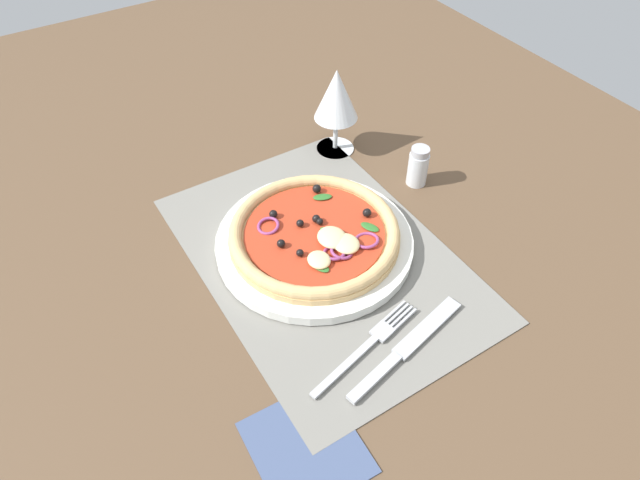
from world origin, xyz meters
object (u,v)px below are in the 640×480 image
at_px(pepper_shaker, 418,166).
at_px(fork, 370,343).
at_px(knife, 407,346).
at_px(napkin, 306,447).
at_px(wine_glass, 336,96).
at_px(pizza, 315,233).
at_px(plate, 315,242).

bearing_deg(pepper_shaker, fork, -48.68).
bearing_deg(knife, napkin, -179.39).
bearing_deg(pepper_shaker, wine_glass, -157.12).
bearing_deg(napkin, knife, 103.55).
distance_m(pizza, wine_glass, 0.25).
bearing_deg(plate, napkin, -33.41).
xyz_separation_m(fork, pepper_shaker, (-0.21, 0.24, 0.03)).
xyz_separation_m(pizza, knife, (0.20, 0.01, -0.02)).
distance_m(plate, pepper_shaker, 0.22).
distance_m(plate, napkin, 0.29).
bearing_deg(wine_glass, pepper_shaker, 22.88).
relative_size(knife, pepper_shaker, 2.96).
height_order(fork, knife, knife).
relative_size(plate, wine_glass, 1.88).
bearing_deg(fork, wine_glass, 49.08).
height_order(plate, napkin, plate).
bearing_deg(fork, napkin, -166.49).
bearing_deg(pizza, napkin, -33.61).
height_order(plate, fork, plate).
bearing_deg(plate, fork, -9.52).
bearing_deg(knife, wine_glass, 56.19).
relative_size(plate, fork, 1.57).
distance_m(pizza, knife, 0.21).
bearing_deg(plate, pizza, 16.94).
height_order(plate, knife, plate).
bearing_deg(napkin, plate, 146.59).
distance_m(napkin, pepper_shaker, 0.47).
bearing_deg(knife, fork, 128.42).
bearing_deg(napkin, fork, 117.40).
distance_m(knife, wine_glass, 0.43).
bearing_deg(napkin, pepper_shaker, 126.95).
xyz_separation_m(fork, knife, (0.03, 0.04, 0.00)).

